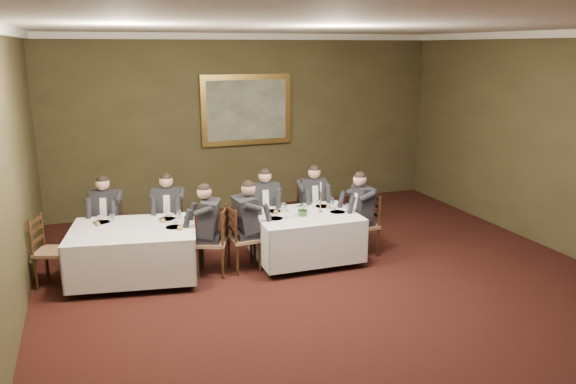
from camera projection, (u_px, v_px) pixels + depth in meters
ground at (355, 305)px, 7.28m from camera, size 10.00×10.00×0.00m
ceiling at (364, 24)px, 6.40m from camera, size 8.00×10.00×0.10m
back_wall at (248, 123)px, 11.40m from camera, size 8.00×0.10×3.50m
crown_molding at (364, 29)px, 6.41m from camera, size 8.00×10.00×0.12m
table_main at (306, 234)px, 8.65m from camera, size 1.58×1.21×0.67m
table_second at (134, 249)px, 8.00m from camera, size 1.95×1.61×0.67m
chair_main_backleft at (265, 231)px, 9.29m from camera, size 0.50×0.48×1.00m
diner_main_backleft at (265, 218)px, 9.22m from camera, size 0.47×0.54×1.35m
chair_main_backright at (312, 226)px, 9.56m from camera, size 0.45×0.43×1.00m
diner_main_backright at (312, 213)px, 9.49m from camera, size 0.43×0.49×1.35m
chair_main_endleft at (244, 251)px, 8.38m from camera, size 0.46×0.47×1.00m
diner_main_endleft at (244, 237)px, 8.32m from camera, size 0.51×0.45×1.35m
chair_main_endright at (363, 237)px, 9.01m from camera, size 0.42×0.44×1.00m
diner_main_endright at (363, 224)px, 8.95m from camera, size 0.48×0.42×1.35m
chair_sec_backleft at (109, 241)px, 8.82m from camera, size 0.54×0.53×1.00m
diner_sec_backleft at (108, 228)px, 8.75m from camera, size 0.52×0.57×1.35m
chair_sec_backright at (170, 238)px, 8.98m from camera, size 0.53×0.52×1.00m
diner_sec_backright at (169, 224)px, 8.91m from camera, size 0.51×0.57×1.35m
chair_sec_endright at (213, 255)px, 8.23m from camera, size 0.55×0.56×1.00m
diner_sec_endright at (212, 240)px, 8.17m from camera, size 0.59×0.55×1.35m
chair_sec_endleft at (53, 265)px, 7.85m from camera, size 0.54×0.55×1.00m
centerpiece at (303, 208)px, 8.46m from camera, size 0.27×0.25×0.25m
candlestick at (321, 201)px, 8.66m from camera, size 0.07×0.07×0.49m
place_setting_table_main at (276, 208)px, 8.77m from camera, size 0.33×0.31×0.14m
place_setting_table_second at (105, 219)px, 8.22m from camera, size 0.33×0.31×0.14m
painting at (246, 110)px, 11.26m from camera, size 1.85×0.09×1.41m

